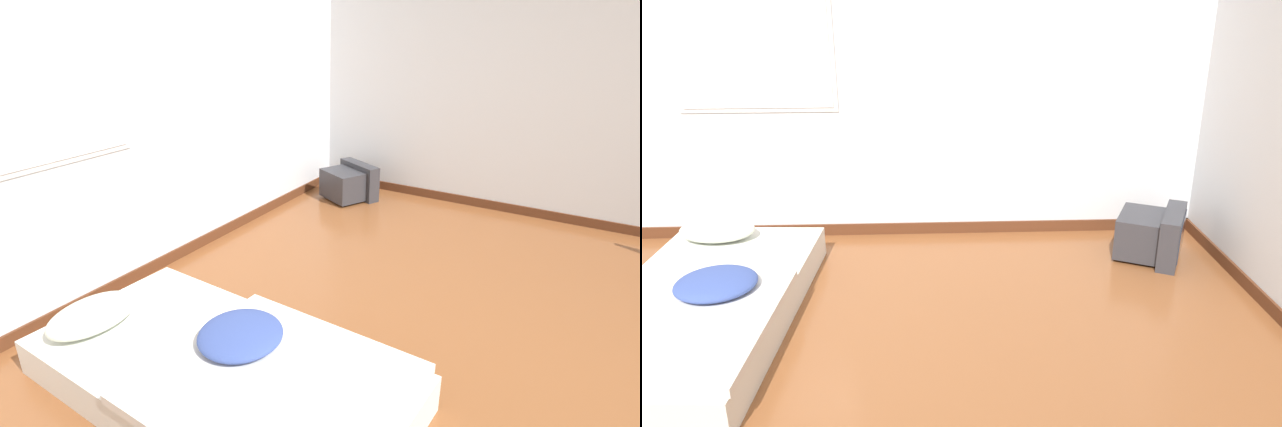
{
  "view_description": "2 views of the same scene",
  "coord_description": "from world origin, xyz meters",
  "views": [
    {
      "loc": [
        -2.05,
        -0.37,
        1.85
      ],
      "look_at": [
        0.84,
        1.38,
        0.49
      ],
      "focal_mm": 28.0,
      "sensor_mm": 36.0,
      "label": 1
    },
    {
      "loc": [
        0.85,
        -2.13,
        1.96
      ],
      "look_at": [
        1.02,
        1.58,
        0.52
      ],
      "focal_mm": 35.0,
      "sensor_mm": 36.0,
      "label": 2
    }
  ],
  "objects": [
    {
      "name": "wall_right",
      "position": [
        2.94,
        0.0,
        1.29
      ],
      "size": [
        0.08,
        7.4,
        2.6
      ],
      "color": "silver",
      "rests_on": "ground_plane"
    },
    {
      "name": "mattress_bed",
      "position": [
        -0.54,
        1.16,
        0.14
      ],
      "size": [
        1.14,
        2.06,
        0.35
      ],
      "color": "silver",
      "rests_on": "ground_plane"
    },
    {
      "name": "wall_back",
      "position": [
        -0.01,
        2.53,
        1.29
      ],
      "size": [
        8.21,
        0.08,
        2.6
      ],
      "color": "silver",
      "rests_on": "ground_plane"
    },
    {
      "name": "crt_tv",
      "position": [
        2.43,
        1.98,
        0.18
      ],
      "size": [
        0.61,
        0.63,
        0.37
      ],
      "color": "#333338",
      "rests_on": "ground_plane"
    },
    {
      "name": "ground_plane",
      "position": [
        0.0,
        0.0,
        0.0
      ],
      "size": [
        20.0,
        20.0,
        0.0
      ],
      "primitive_type": "plane",
      "color": "brown"
    }
  ]
}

